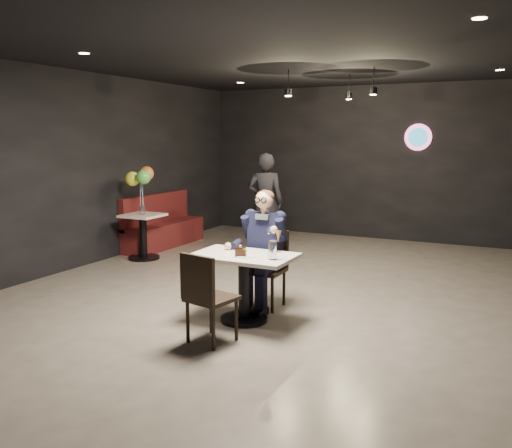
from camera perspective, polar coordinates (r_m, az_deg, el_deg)
The scene contains 17 objects.
floor at distance 6.96m, azimuth 2.95°, elevation -7.64°, with size 9.00×9.00×0.00m, color gray.
wall_sign at distance 10.74m, azimuth 16.70°, elevation 8.75°, with size 0.50×0.06×0.50m, color pink, non-canonical shape.
pendant_lights at distance 8.58m, azimuth 8.61°, elevation 14.90°, with size 1.40×1.20×0.36m, color black.
main_table at distance 5.97m, azimuth -1.30°, elevation -6.73°, with size 1.10×0.70×0.75m, color white.
chair_far at distance 6.43m, azimuth 0.98°, elevation -4.79°, with size 0.42×0.46×0.92m, color black.
chair_near at distance 5.38m, azimuth -4.67°, elevation -7.61°, with size 0.42×0.46×0.92m, color black.
seated_man at distance 6.37m, azimuth 0.98°, elevation -2.52°, with size 0.60×0.80×1.44m, color black.
dessert_plate at distance 5.77m, azimuth -1.02°, elevation -3.40°, with size 0.21×0.21×0.01m, color white.
cake_slice at distance 5.77m, azimuth -1.62°, elevation -2.93°, with size 0.11×0.09×0.08m, color black.
mint_leaf at distance 5.72m, azimuth -1.19°, elevation -2.64°, with size 0.06×0.04×0.01m, color #398C2D.
sundae_glass at distance 5.63m, azimuth 1.77°, elevation -2.76°, with size 0.09×0.09×0.20m, color silver.
wafer_cone at distance 5.61m, azimuth 2.38°, elevation -1.32°, with size 0.06×0.06×0.12m, color tan.
booth_bench at distance 10.10m, azimuth -9.65°, elevation 0.35°, with size 0.48×1.93×0.97m, color #450E16.
side_table at distance 9.15m, azimuth -11.77°, elevation -1.33°, with size 0.59×0.59×0.74m, color white.
balloon_vase at distance 9.08m, azimuth -11.87°, elevation 1.46°, with size 0.10×0.10×0.14m, color silver.
balloon_bunch at distance 9.04m, azimuth -11.96°, elevation 4.19°, with size 0.43×0.43×0.71m, color #FBFD35.
passerby at distance 9.63m, azimuth 0.99°, elevation 2.35°, with size 0.63×0.41×1.73m, color black.
Camera 1 is at (2.62, -6.12, 2.01)m, focal length 38.00 mm.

